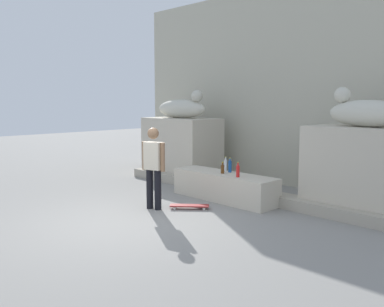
# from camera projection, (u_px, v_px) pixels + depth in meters

# --- Properties ---
(ground_plane) EXTENTS (40.00, 40.00, 0.00)m
(ground_plane) POSITION_uv_depth(u_px,v_px,m) (128.00, 223.00, 7.70)
(ground_plane) COLOR gray
(facade_wall) EXTENTS (10.61, 0.60, 5.11)m
(facade_wall) POSITION_uv_depth(u_px,v_px,m) (293.00, 87.00, 10.94)
(facade_wall) COLOR #B7B39E
(facade_wall) RESTS_ON ground_plane
(pedestal_left) EXTENTS (2.17, 1.22, 1.70)m
(pedestal_left) POSITION_uv_depth(u_px,v_px,m) (182.00, 148.00, 12.04)
(pedestal_left) COLOR beige
(pedestal_left) RESTS_ON ground_plane
(pedestal_right) EXTENTS (2.17, 1.22, 1.70)m
(pedestal_right) POSITION_uv_depth(u_px,v_px,m) (364.00, 171.00, 8.25)
(pedestal_right) COLOR beige
(pedestal_right) RESTS_ON ground_plane
(statue_reclining_left) EXTENTS (1.67, 0.80, 0.78)m
(statue_reclining_left) POSITION_uv_depth(u_px,v_px,m) (182.00, 108.00, 11.87)
(statue_reclining_left) COLOR beige
(statue_reclining_left) RESTS_ON pedestal_left
(statue_reclining_right) EXTENTS (1.64, 0.70, 0.78)m
(statue_reclining_right) POSITION_uv_depth(u_px,v_px,m) (366.00, 112.00, 8.13)
(statue_reclining_right) COLOR beige
(statue_reclining_right) RESTS_ON pedestal_right
(ledge_block) EXTENTS (2.57, 0.71, 0.60)m
(ledge_block) POSITION_uv_depth(u_px,v_px,m) (224.00, 187.00, 9.44)
(ledge_block) COLOR beige
(ledge_block) RESTS_ON ground_plane
(skater) EXTENTS (0.52, 0.29, 1.67)m
(skater) POSITION_uv_depth(u_px,v_px,m) (154.00, 165.00, 8.57)
(skater) COLOR black
(skater) RESTS_ON ground_plane
(skateboard) EXTENTS (0.73, 0.69, 0.08)m
(skateboard) POSITION_uv_depth(u_px,v_px,m) (189.00, 206.00, 8.69)
(skateboard) COLOR maroon
(skateboard) RESTS_ON ground_plane
(bottle_clear) EXTENTS (0.07, 0.07, 0.33)m
(bottle_clear) POSITION_uv_depth(u_px,v_px,m) (226.00, 165.00, 9.69)
(bottle_clear) COLOR silver
(bottle_clear) RESTS_ON ledge_block
(bottle_red) EXTENTS (0.07, 0.07, 0.32)m
(bottle_red) POSITION_uv_depth(u_px,v_px,m) (238.00, 171.00, 8.92)
(bottle_red) COLOR red
(bottle_red) RESTS_ON ledge_block
(bottle_blue) EXTENTS (0.07, 0.07, 0.33)m
(bottle_blue) POSITION_uv_depth(u_px,v_px,m) (230.00, 166.00, 9.51)
(bottle_blue) COLOR #194C99
(bottle_blue) RESTS_ON ledge_block
(bottle_brown) EXTENTS (0.08, 0.08, 0.26)m
(bottle_brown) POSITION_uv_depth(u_px,v_px,m) (223.00, 169.00, 9.37)
(bottle_brown) COLOR #593314
(bottle_brown) RESTS_ON ledge_block
(stair_step) EXTENTS (7.46, 0.50, 0.23)m
(stair_step) POSITION_uv_depth(u_px,v_px,m) (238.00, 191.00, 9.81)
(stair_step) COLOR #A9A08F
(stair_step) RESTS_ON ground_plane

